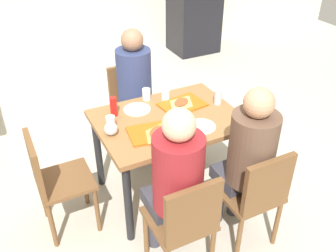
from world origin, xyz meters
name	(u,v)px	position (x,y,z in m)	size (l,w,h in m)	color
ground_plane	(168,190)	(0.00, 0.00, -0.01)	(10.00, 10.00, 0.02)	#B2AD9E
main_table	(168,129)	(0.00, 0.00, 0.66)	(1.12, 0.83, 0.76)	olive
chair_near_left	(185,221)	(-0.28, -0.80, 0.51)	(0.40, 0.40, 0.86)	brown
chair_near_right	(256,193)	(0.28, -0.80, 0.51)	(0.40, 0.40, 0.86)	brown
chair_far_side	(132,102)	(0.00, 0.80, 0.51)	(0.40, 0.40, 0.86)	brown
chair_left_end	(52,178)	(-0.94, 0.00, 0.51)	(0.40, 0.40, 0.86)	brown
person_in_red	(175,178)	(-0.28, -0.66, 0.75)	(0.32, 0.42, 1.27)	#383842
person_in_brown_jacket	(248,154)	(0.28, -0.66, 0.75)	(0.32, 0.42, 1.27)	#383842
person_far_side	(136,85)	(0.00, 0.66, 0.75)	(0.32, 0.42, 1.27)	#383842
tray_red_near	(153,132)	(-0.20, -0.15, 0.77)	(0.36, 0.26, 0.02)	#D85914
tray_red_far	(182,105)	(0.20, 0.12, 0.77)	(0.36, 0.26, 0.02)	#D85914
paper_plate_center	(137,109)	(-0.17, 0.23, 0.76)	(0.22, 0.22, 0.01)	white
paper_plate_near_edge	(201,126)	(0.17, -0.23, 0.76)	(0.22, 0.22, 0.01)	white
pizza_slice_a	(157,132)	(-0.18, -0.17, 0.78)	(0.25, 0.25, 0.02)	#C68C47
pizza_slice_b	(181,103)	(0.19, 0.13, 0.78)	(0.27, 0.25, 0.02)	#DBAD60
plastic_cup_a	(146,94)	(-0.03, 0.35, 0.81)	(0.07, 0.07, 0.10)	white
plastic_cup_b	(194,134)	(0.03, -0.35, 0.81)	(0.07, 0.07, 0.10)	white
plastic_cup_c	(111,122)	(-0.45, 0.06, 0.81)	(0.07, 0.07, 0.10)	white
plastic_cup_d	(166,95)	(0.11, 0.27, 0.81)	(0.07, 0.07, 0.10)	white
soda_can	(218,97)	(0.48, 0.02, 0.82)	(0.07, 0.07, 0.12)	#B7BCC6
condiment_bottle	(114,107)	(-0.36, 0.23, 0.84)	(0.06, 0.06, 0.16)	red
foil_bundle	(111,129)	(-0.48, -0.02, 0.81)	(0.10, 0.10, 0.10)	silver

